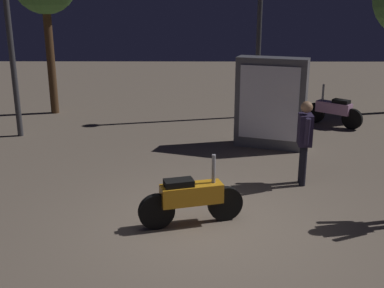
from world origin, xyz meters
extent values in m
plane|color=#756656|center=(0.00, 0.00, 0.00)|extent=(40.00, 40.00, 0.00)
cylinder|color=black|center=(-0.80, -0.06, 0.28)|extent=(0.57, 0.25, 0.56)
cylinder|color=black|center=(0.26, 0.24, 0.28)|extent=(0.57, 0.25, 0.56)
cube|color=orange|center=(-0.27, 0.09, 0.51)|extent=(1.00, 0.55, 0.30)
cube|color=black|center=(-0.46, 0.04, 0.71)|extent=(0.49, 0.35, 0.10)
cylinder|color=gray|center=(0.07, 0.19, 0.89)|extent=(0.07, 0.07, 0.45)
sphere|color=#F2EABF|center=(0.16, 0.21, 0.56)|extent=(0.12, 0.12, 0.12)
cylinder|color=black|center=(3.99, 5.73, 0.28)|extent=(0.48, 0.45, 0.56)
cylinder|color=black|center=(3.16, 6.47, 0.28)|extent=(0.48, 0.45, 0.56)
cube|color=#C68CB7|center=(3.58, 6.10, 0.51)|extent=(0.91, 0.86, 0.30)
cube|color=black|center=(3.72, 5.97, 0.71)|extent=(0.49, 0.47, 0.10)
cylinder|color=gray|center=(3.31, 6.33, 0.89)|extent=(0.08, 0.08, 0.45)
sphere|color=#F2EABF|center=(3.24, 6.40, 0.56)|extent=(0.12, 0.12, 0.12)
cylinder|color=black|center=(1.80, 1.71, 0.39)|extent=(0.12, 0.12, 0.78)
cylinder|color=black|center=(1.81, 1.87, 0.39)|extent=(0.12, 0.12, 0.78)
cube|color=#261E38|center=(1.80, 1.79, 1.06)|extent=(0.27, 0.38, 0.58)
sphere|color=#9E7251|center=(1.80, 1.79, 1.49)|extent=(0.21, 0.21, 0.21)
cylinder|color=#261E38|center=(1.78, 1.55, 1.09)|extent=(0.10, 0.19, 0.53)
cylinder|color=#261E38|center=(1.82, 2.03, 1.09)|extent=(0.10, 0.19, 0.53)
cylinder|color=#38383D|center=(1.59, 7.15, 2.49)|extent=(0.14, 0.14, 4.98)
cylinder|color=#38383D|center=(-4.69, 5.04, 2.21)|extent=(0.14, 0.14, 4.41)
cylinder|color=#4C331E|center=(-4.53, 7.59, 1.60)|extent=(0.24, 0.24, 3.20)
cube|color=#595960|center=(1.54, 4.17, 1.05)|extent=(1.68, 0.99, 2.10)
cube|color=white|center=(1.45, 3.91, 1.10)|extent=(1.28, 0.47, 1.68)
camera|label=1|loc=(-0.21, -6.62, 3.37)|focal=44.41mm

